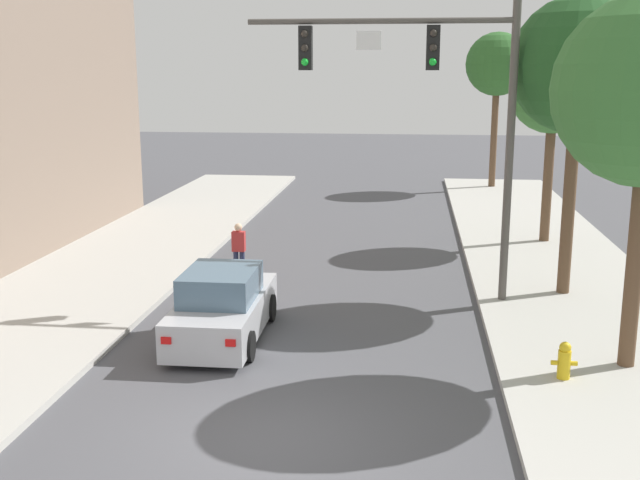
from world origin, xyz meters
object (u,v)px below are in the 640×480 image
at_px(pedestrian_crossing_road, 239,249).
at_px(street_tree_farthest, 497,65).
at_px(fire_hydrant, 564,360).
at_px(street_tree_second, 579,66).
at_px(street_tree_third, 554,90).
at_px(car_lead_silver, 223,307).
at_px(traffic_signal_mast, 436,90).

xyz_separation_m(pedestrian_crossing_road, street_tree_farthest, (8.71, 18.05, 5.08)).
distance_m(pedestrian_crossing_road, fire_hydrant, 10.11).
xyz_separation_m(pedestrian_crossing_road, street_tree_second, (8.74, -0.67, 4.98)).
xyz_separation_m(street_tree_second, street_tree_third, (0.53, 6.32, -0.74)).
distance_m(car_lead_silver, pedestrian_crossing_road, 4.83).
bearing_deg(pedestrian_crossing_road, traffic_signal_mast, -15.57).
bearing_deg(pedestrian_crossing_road, street_tree_second, -4.37).
xyz_separation_m(traffic_signal_mast, pedestrian_crossing_road, (-5.27, 1.47, -4.43)).
bearing_deg(street_tree_third, pedestrian_crossing_road, -148.63).
bearing_deg(street_tree_third, fire_hydrant, -97.45).
relative_size(car_lead_silver, street_tree_second, 0.57).
relative_size(car_lead_silver, fire_hydrant, 5.91).
distance_m(fire_hydrant, street_tree_farthest, 25.25).
relative_size(fire_hydrant, street_tree_second, 0.10).
relative_size(pedestrian_crossing_road, fire_hydrant, 2.28).
bearing_deg(street_tree_farthest, pedestrian_crossing_road, -115.76).
distance_m(car_lead_silver, street_tree_farthest, 24.76).
xyz_separation_m(car_lead_silver, street_tree_farthest, (8.01, 22.83, 5.27)).
bearing_deg(car_lead_silver, street_tree_third, 50.60).
bearing_deg(car_lead_silver, street_tree_farthest, 70.67).
height_order(traffic_signal_mast, pedestrian_crossing_road, traffic_signal_mast).
bearing_deg(street_tree_farthest, street_tree_second, -89.93).
xyz_separation_m(traffic_signal_mast, street_tree_third, (4.00, 7.12, -0.19)).
height_order(pedestrian_crossing_road, street_tree_farthest, street_tree_farthest).
xyz_separation_m(pedestrian_crossing_road, street_tree_third, (9.27, 5.65, 4.24)).
height_order(street_tree_third, street_tree_farthest, street_tree_farthest).
relative_size(pedestrian_crossing_road, street_tree_second, 0.22).
bearing_deg(street_tree_farthest, car_lead_silver, -109.33).
bearing_deg(street_tree_farthest, traffic_signal_mast, -100.00).
distance_m(car_lead_silver, street_tree_third, 14.20).
bearing_deg(fire_hydrant, street_tree_farthest, 87.58).
xyz_separation_m(fire_hydrant, street_tree_third, (1.60, 12.22, 4.64)).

